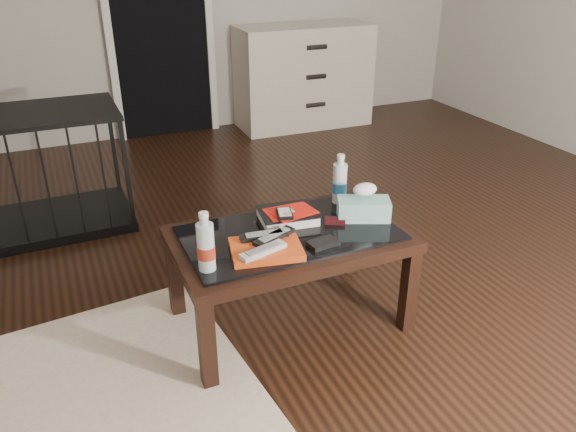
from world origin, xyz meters
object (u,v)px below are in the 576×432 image
water_bottle_left (206,241)px  textbook (288,216)px  coffee_table (290,245)px  pet_crate (49,191)px  dresser (303,76)px  tissue_box (364,209)px  water_bottle_right (340,179)px

water_bottle_left → textbook: bearing=29.5°
textbook → coffee_table: bearing=-101.5°
coffee_table → pet_crate: bearing=122.7°
dresser → tissue_box: 2.91m
textbook → water_bottle_right: bearing=22.5°
textbook → tissue_box: tissue_box is taller
water_bottle_left → water_bottle_right: bearing=24.0°
coffee_table → textbook: size_ratio=4.00×
coffee_table → dresser: bearing=63.8°
water_bottle_right → pet_crate: bearing=135.1°
coffee_table → textbook: textbook is taller
water_bottle_left → tissue_box: bearing=10.1°
dresser → textbook: size_ratio=4.85×
coffee_table → pet_crate: size_ratio=1.10×
textbook → tissue_box: bearing=-12.4°
water_bottle_left → tissue_box: water_bottle_left is taller
water_bottle_right → tissue_box: (0.02, -0.20, -0.07)m
pet_crate → water_bottle_left: size_ratio=3.82×
water_bottle_left → water_bottle_right: (0.74, 0.33, 0.00)m
water_bottle_left → coffee_table: bearing=19.9°
textbook → water_bottle_right: water_bottle_right is taller
dresser → pet_crate: size_ratio=1.33×
coffee_table → water_bottle_right: water_bottle_right is taller
dresser → textbook: (-1.31, -2.62, 0.03)m
pet_crate → water_bottle_left: pet_crate is taller
coffee_table → tissue_box: 0.37m
coffee_table → tissue_box: (0.35, -0.01, 0.11)m
pet_crate → water_bottle_left: 1.72m
water_bottle_left → water_bottle_right: same height
coffee_table → water_bottle_left: 0.47m
textbook → water_bottle_right: 0.33m
dresser → water_bottle_right: dresser is taller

